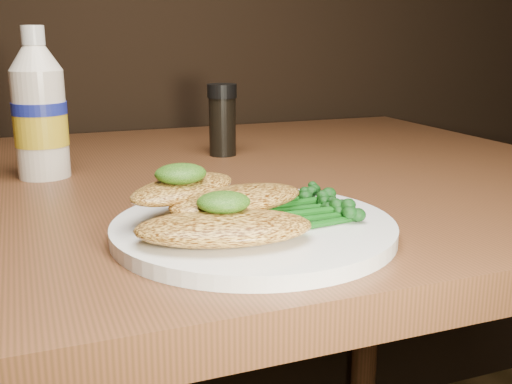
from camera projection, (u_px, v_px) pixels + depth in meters
name	position (u px, v px, depth m)	size (l,w,h in m)	color
plate	(254.00, 228.00, 0.55)	(0.25, 0.25, 0.01)	white
chicken_front	(224.00, 227.00, 0.49)	(0.14, 0.08, 0.02)	gold
chicken_mid	(237.00, 199.00, 0.54)	(0.13, 0.07, 0.02)	gold
chicken_back	(183.00, 188.00, 0.55)	(0.12, 0.06, 0.02)	gold
pesto_front	(223.00, 202.00, 0.50)	(0.04, 0.04, 0.02)	#103908
pesto_back	(180.00, 174.00, 0.54)	(0.05, 0.04, 0.02)	#103908
broccolini_bundle	(292.00, 206.00, 0.56)	(0.12, 0.09, 0.02)	#114E11
mayo_bottle	(39.00, 103.00, 0.75)	(0.07, 0.07, 0.19)	white
pepper_grinder	(222.00, 120.00, 0.89)	(0.04, 0.04, 0.10)	black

